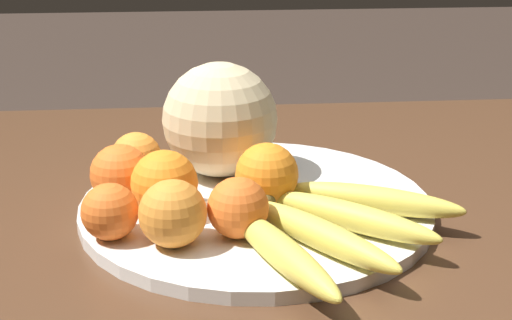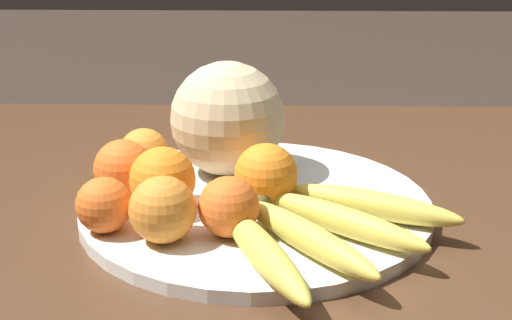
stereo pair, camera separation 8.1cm
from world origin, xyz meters
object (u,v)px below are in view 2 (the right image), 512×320
melon (228,119)px  orange_side_extra (144,153)px  orange_front_left (163,180)px  produce_tag (230,194)px  orange_mid_center (266,175)px  orange_front_right (229,207)px  orange_top_small (104,205)px  orange_back_left (163,210)px  fruit_bowl (256,206)px  kitchen_table (315,289)px  orange_back_right (123,169)px  banana_bunch (322,228)px

melon → orange_side_extra: bearing=9.0°
orange_front_left → produce_tag: bearing=-149.4°
orange_front_left → orange_mid_center: bearing=-171.6°
melon → orange_front_right: (-0.01, 0.18, -0.04)m
orange_mid_center → orange_top_small: orange_mid_center is taller
melon → orange_back_left: melon is taller
fruit_bowl → orange_back_left: 0.14m
orange_front_left → orange_front_right: 0.10m
kitchen_table → orange_front_left: orange_front_left is taller
orange_mid_center → orange_top_small: (0.17, 0.07, -0.01)m
orange_front_right → orange_back_right: (0.13, -0.10, 0.00)m
banana_bunch → orange_top_small: bearing=-139.7°
fruit_bowl → orange_front_left: 0.12m
orange_side_extra → orange_back_right: bearing=77.7°
orange_back_left → produce_tag: bearing=-117.9°
orange_back_left → orange_back_right: same height
produce_tag → orange_back_right: bearing=-23.2°
kitchen_table → orange_top_small: orange_top_small is taller
orange_front_left → orange_top_small: size_ratio=1.25×
melon → orange_back_right: (0.12, 0.08, -0.04)m
melon → banana_bunch: 0.23m
orange_front_left → orange_back_right: orange_front_left is taller
orange_front_left → fruit_bowl: bearing=-164.2°
melon → orange_front_left: bearing=60.6°
orange_back_right → produce_tag: size_ratio=0.67×
fruit_bowl → orange_back_right: 0.16m
orange_front_left → orange_side_extra: 0.11m
kitchen_table → melon: (0.11, -0.10, 0.18)m
orange_front_right → orange_top_small: bearing=-2.9°
banana_bunch → orange_top_small: 0.23m
produce_tag → melon: bearing=-110.0°
orange_front_left → orange_side_extra: orange_front_left is taller
orange_top_small → orange_back_right: bearing=-91.5°
fruit_bowl → orange_mid_center: size_ratio=5.62×
orange_back_right → orange_side_extra: 0.06m
kitchen_table → orange_back_right: bearing=-4.9°
melon → produce_tag: size_ratio=1.39×
fruit_bowl → orange_back_right: bearing=-3.4°
banana_bunch → orange_back_left: size_ratio=3.84×
fruit_bowl → produce_tag: 0.03m
orange_side_extra → fruit_bowl: bearing=153.3°
orange_back_right → fruit_bowl: bearing=176.6°
kitchen_table → orange_front_right: (0.10, 0.08, 0.14)m
orange_front_right → orange_side_extra: size_ratio=1.03×
fruit_bowl → orange_top_small: bearing=27.7°
orange_front_left → orange_mid_center: orange_front_left is taller
melon → produce_tag: melon is taller
orange_top_small → kitchen_table: bearing=-162.4°
banana_bunch → orange_mid_center: orange_mid_center is taller
fruit_bowl → melon: size_ratio=2.85×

